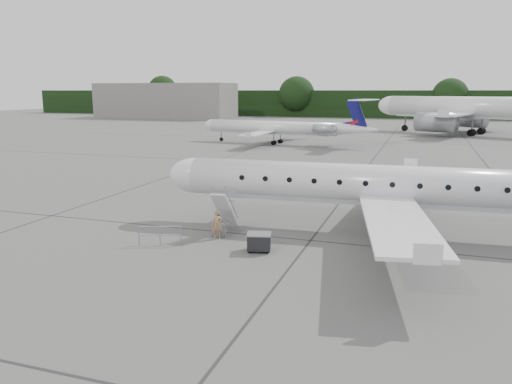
% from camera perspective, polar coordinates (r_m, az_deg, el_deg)
% --- Properties ---
extents(ground, '(320.00, 320.00, 0.00)m').
position_cam_1_polar(ground, '(23.24, 12.53, -8.73)').
color(ground, '#5C5C59').
rests_on(ground, ground).
extents(treeline, '(260.00, 4.00, 8.00)m').
position_cam_1_polar(treeline, '(151.81, 18.00, 9.49)').
color(treeline, black).
rests_on(treeline, ground).
extents(terminal_building, '(40.00, 14.00, 10.00)m').
position_cam_1_polar(terminal_building, '(150.18, -10.31, 10.22)').
color(terminal_building, slate).
rests_on(terminal_building, ground).
extents(main_regional_jet, '(31.40, 23.38, 7.77)m').
position_cam_1_polar(main_regional_jet, '(28.46, 15.75, 2.91)').
color(main_regional_jet, silver).
rests_on(main_regional_jet, ground).
extents(airstair, '(0.97, 2.30, 2.43)m').
position_cam_1_polar(airstair, '(28.24, -3.60, -2.26)').
color(airstair, silver).
rests_on(airstair, ground).
extents(passenger, '(0.64, 0.48, 1.58)m').
position_cam_1_polar(passenger, '(27.18, -4.47, -3.75)').
color(passenger, '#90704F').
rests_on(passenger, ground).
extents(safety_railing, '(2.11, 0.78, 1.00)m').
position_cam_1_polar(safety_railing, '(26.58, -10.92, -4.93)').
color(safety_railing, gray).
rests_on(safety_railing, ground).
extents(baggage_cart, '(1.34, 1.18, 0.99)m').
position_cam_1_polar(baggage_cart, '(25.10, 0.36, -5.71)').
color(baggage_cart, black).
rests_on(baggage_cart, ground).
extents(bg_narrowbody, '(46.04, 40.62, 13.70)m').
position_cam_1_polar(bg_narrowbody, '(99.55, 23.15, 9.99)').
color(bg_narrowbody, silver).
rests_on(bg_narrowbody, ground).
extents(bg_regional_left, '(28.54, 22.29, 6.87)m').
position_cam_1_polar(bg_regional_left, '(75.77, 1.78, 8.12)').
color(bg_regional_left, silver).
rests_on(bg_regional_left, ground).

